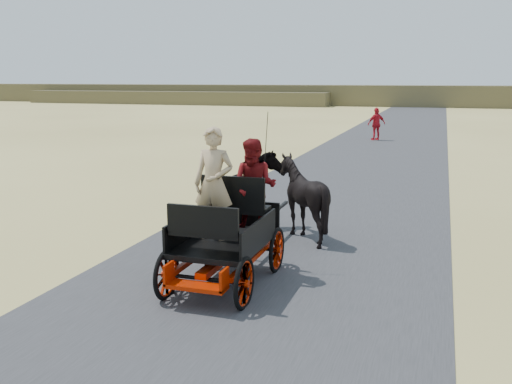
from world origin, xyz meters
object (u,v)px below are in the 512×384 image
(carriage, at_px, (225,262))
(pedestrian, at_px, (376,124))
(horse_left, at_px, (252,194))
(horse_right, at_px, (302,198))

(carriage, bearing_deg, pedestrian, 90.34)
(horse_left, distance_m, pedestrian, 19.65)
(horse_left, bearing_deg, carriage, 100.39)
(horse_left, bearing_deg, horse_right, -180.00)
(horse_left, xyz_separation_m, pedestrian, (0.42, 19.65, 0.02))
(carriage, xyz_separation_m, horse_left, (-0.55, 3.00, 0.49))
(carriage, relative_size, pedestrian, 1.39)
(carriage, distance_m, horse_right, 3.09)
(carriage, height_order, horse_left, horse_left)
(horse_left, relative_size, horse_right, 1.18)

